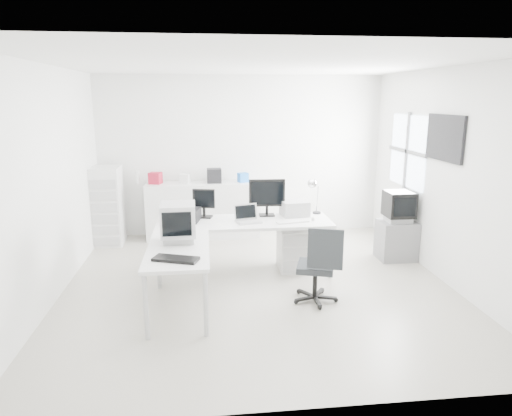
{
  "coord_description": "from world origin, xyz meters",
  "views": [
    {
      "loc": [
        -0.65,
        -5.58,
        2.4
      ],
      "look_at": [
        0.0,
        0.2,
        1.0
      ],
      "focal_mm": 32.0,
      "sensor_mm": 36.0,
      "label": 1
    }
  ],
  "objects": [
    {
      "name": "floor",
      "position": [
        0.0,
        0.0,
        0.0
      ],
      "size": [
        5.0,
        5.0,
        0.01
      ],
      "primitive_type": "cube",
      "color": "beige",
      "rests_on": "ground"
    },
    {
      "name": "ceiling",
      "position": [
        0.0,
        0.0,
        2.8
      ],
      "size": [
        5.0,
        5.0,
        0.01
      ],
      "primitive_type": "cube",
      "color": "white",
      "rests_on": "back_wall"
    },
    {
      "name": "back_wall",
      "position": [
        0.0,
        2.5,
        1.4
      ],
      "size": [
        5.0,
        0.02,
        2.8
      ],
      "primitive_type": "cube",
      "color": "white",
      "rests_on": "floor"
    },
    {
      "name": "left_wall",
      "position": [
        -2.5,
        0.0,
        1.4
      ],
      "size": [
        0.02,
        5.0,
        2.8
      ],
      "primitive_type": "cube",
      "color": "white",
      "rests_on": "floor"
    },
    {
      "name": "right_wall",
      "position": [
        2.5,
        0.0,
        1.4
      ],
      "size": [
        0.02,
        5.0,
        2.8
      ],
      "primitive_type": "cube",
      "color": "white",
      "rests_on": "floor"
    },
    {
      "name": "window",
      "position": [
        2.48,
        1.2,
        1.6
      ],
      "size": [
        0.02,
        1.2,
        1.1
      ],
      "primitive_type": null,
      "color": "white",
      "rests_on": "right_wall"
    },
    {
      "name": "wall_picture",
      "position": [
        2.47,
        0.1,
        1.9
      ],
      "size": [
        0.04,
        0.9,
        0.6
      ],
      "primitive_type": null,
      "color": "black",
      "rests_on": "right_wall"
    },
    {
      "name": "main_desk",
      "position": [
        -0.13,
        0.5,
        0.38
      ],
      "size": [
        2.4,
        0.8,
        0.75
      ],
      "primitive_type": null,
      "color": "silver",
      "rests_on": "floor"
    },
    {
      "name": "side_desk",
      "position": [
        -0.98,
        -0.6,
        0.38
      ],
      "size": [
        0.7,
        1.4,
        0.75
      ],
      "primitive_type": null,
      "color": "silver",
      "rests_on": "floor"
    },
    {
      "name": "drawer_pedestal",
      "position": [
        0.57,
        0.55,
        0.3
      ],
      "size": [
        0.4,
        0.5,
        0.6
      ],
      "primitive_type": "cube",
      "color": "silver",
      "rests_on": "floor"
    },
    {
      "name": "inkjet_printer",
      "position": [
        -0.98,
        0.6,
        0.83
      ],
      "size": [
        0.52,
        0.44,
        0.17
      ],
      "primitive_type": "cube",
      "rotation": [
        0.0,
        0.0,
        -0.19
      ],
      "color": "black",
      "rests_on": "main_desk"
    },
    {
      "name": "lcd_monitor_small",
      "position": [
        -0.68,
        0.75,
        0.95
      ],
      "size": [
        0.35,
        0.25,
        0.4
      ],
      "primitive_type": null,
      "rotation": [
        0.0,
        0.0,
        -0.23
      ],
      "color": "black",
      "rests_on": "main_desk"
    },
    {
      "name": "lcd_monitor_large",
      "position": [
        0.22,
        0.75,
        1.02
      ],
      "size": [
        0.52,
        0.23,
        0.54
      ],
      "primitive_type": null,
      "rotation": [
        0.0,
        0.0,
        -0.04
      ],
      "color": "black",
      "rests_on": "main_desk"
    },
    {
      "name": "laptop",
      "position": [
        -0.08,
        0.4,
        0.87
      ],
      "size": [
        0.43,
        0.43,
        0.23
      ],
      "primitive_type": null,
      "rotation": [
        0.0,
        0.0,
        0.25
      ],
      "color": "#B7B7BA",
      "rests_on": "main_desk"
    },
    {
      "name": "white_keyboard",
      "position": [
        0.52,
        0.35,
        0.76
      ],
      "size": [
        0.47,
        0.23,
        0.02
      ],
      "primitive_type": "cube",
      "rotation": [
        0.0,
        0.0,
        0.21
      ],
      "color": "silver",
      "rests_on": "main_desk"
    },
    {
      "name": "white_mouse",
      "position": [
        0.82,
        0.4,
        0.78
      ],
      "size": [
        0.05,
        0.05,
        0.05
      ],
      "primitive_type": "sphere",
      "color": "silver",
      "rests_on": "main_desk"
    },
    {
      "name": "laser_printer",
      "position": [
        0.62,
        0.72,
        0.86
      ],
      "size": [
        0.41,
        0.37,
        0.21
      ],
      "primitive_type": "cube",
      "rotation": [
        0.0,
        0.0,
        0.13
      ],
      "color": "#A6A6A6",
      "rests_on": "main_desk"
    },
    {
      "name": "desk_lamp",
      "position": [
        0.97,
        0.8,
        0.96
      ],
      "size": [
        0.15,
        0.15,
        0.43
      ],
      "primitive_type": null,
      "rotation": [
        0.0,
        0.0,
        -0.09
      ],
      "color": "silver",
      "rests_on": "main_desk"
    },
    {
      "name": "crt_monitor",
      "position": [
        -0.98,
        -0.35,
        0.96
      ],
      "size": [
        0.37,
        0.37,
        0.42
      ],
      "primitive_type": null,
      "rotation": [
        0.0,
        0.0,
        0.02
      ],
      "color": "#B7B7BA",
      "rests_on": "side_desk"
    },
    {
      "name": "black_keyboard",
      "position": [
        -0.98,
        -1.0,
        0.77
      ],
      "size": [
        0.51,
        0.34,
        0.03
      ],
      "primitive_type": "cube",
      "rotation": [
        0.0,
        0.0,
        -0.35
      ],
      "color": "black",
      "rests_on": "side_desk"
    },
    {
      "name": "office_chair",
      "position": [
        0.64,
        -0.54,
        0.48
      ],
      "size": [
        0.7,
        0.7,
        0.96
      ],
      "primitive_type": null,
      "rotation": [
        0.0,
        0.0,
        -0.31
      ],
      "color": "#272B2C",
      "rests_on": "floor"
    },
    {
      "name": "tv_cabinet",
      "position": [
        2.22,
        0.78,
        0.3
      ],
      "size": [
        0.54,
        0.45,
        0.59
      ],
      "primitive_type": "cube",
      "color": "slate",
      "rests_on": "floor"
    },
    {
      "name": "crt_tv",
      "position": [
        2.22,
        0.78,
        0.82
      ],
      "size": [
        0.5,
        0.48,
        0.45
      ],
      "primitive_type": null,
      "color": "black",
      "rests_on": "tv_cabinet"
    },
    {
      "name": "sideboard",
      "position": [
        -0.7,
        2.24,
        0.49
      ],
      "size": [
        1.96,
        0.49,
        0.98
      ],
      "primitive_type": "cube",
      "color": "silver",
      "rests_on": "floor"
    },
    {
      "name": "clutter_box_a",
      "position": [
        -1.5,
        2.24,
        1.08
      ],
      "size": [
        0.24,
        0.23,
        0.2
      ],
      "primitive_type": "cube",
      "rotation": [
        0.0,
        0.0,
        -0.31
      ],
      "color": "maroon",
      "rests_on": "sideboard"
    },
    {
      "name": "clutter_box_b",
      "position": [
        -1.0,
        2.24,
        1.06
      ],
      "size": [
        0.2,
        0.18,
        0.16
      ],
      "primitive_type": "cube",
      "rotation": [
        0.0,
        0.0,
        -0.36
      ],
      "color": "silver",
      "rests_on": "sideboard"
    },
    {
      "name": "clutter_box_c",
      "position": [
        -0.5,
        2.24,
        1.1
      ],
      "size": [
        0.25,
        0.23,
        0.24
      ],
      "primitive_type": "cube",
      "rotation": [
        0.0,
        0.0,
        0.02
      ],
      "color": "black",
      "rests_on": "sideboard"
    },
    {
      "name": "clutter_box_d",
      "position": [
        0.0,
        2.24,
        1.06
      ],
      "size": [
        0.2,
        0.19,
        0.16
      ],
      "primitive_type": "cube",
      "rotation": [
        0.0,
        0.0,
        0.35
      ],
      "color": "blue",
      "rests_on": "sideboard"
    },
    {
      "name": "clutter_bottle",
      "position": [
        -1.8,
        2.28,
        1.09
      ],
      "size": [
        0.07,
        0.07,
        0.22
      ],
      "primitive_type": "cylinder",
      "color": "silver",
      "rests_on": "sideboard"
    },
    {
      "name": "filing_cabinet",
      "position": [
        -2.28,
        2.05,
        0.66
      ],
      "size": [
        0.46,
        0.55,
        1.31
      ],
      "primitive_type": "cube",
      "color": "silver",
      "rests_on": "floor"
    }
  ]
}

